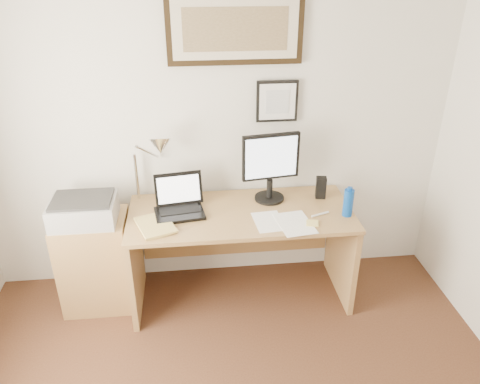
{
  "coord_description": "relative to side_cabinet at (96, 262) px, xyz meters",
  "views": [
    {
      "loc": [
        -0.17,
        -1.25,
        2.41
      ],
      "look_at": [
        0.12,
        1.43,
        1.01
      ],
      "focal_mm": 35.0,
      "sensor_mm": 36.0,
      "label": 1
    }
  ],
  "objects": [
    {
      "name": "wall_back",
      "position": [
        0.92,
        0.32,
        0.89
      ],
      "size": [
        3.5,
        0.02,
        2.5
      ],
      "primitive_type": "cube",
      "color": "silver",
      "rests_on": "ground"
    },
    {
      "name": "side_cabinet",
      "position": [
        0.0,
        0.0,
        0.0
      ],
      "size": [
        0.5,
        0.4,
        0.73
      ],
      "primitive_type": "cube",
      "color": "olive",
      "rests_on": "floor"
    },
    {
      "name": "water_bottle",
      "position": [
        1.81,
        -0.18,
        0.48
      ],
      "size": [
        0.07,
        0.07,
        0.2
      ],
      "primitive_type": "cylinder",
      "color": "#0C429E",
      "rests_on": "desk"
    },
    {
      "name": "bottle_cap",
      "position": [
        1.81,
        -0.18,
        0.59
      ],
      "size": [
        0.04,
        0.04,
        0.02
      ],
      "primitive_type": "cylinder",
      "color": "#0C429E",
      "rests_on": "water_bottle"
    },
    {
      "name": "speaker",
      "position": [
        1.69,
        0.11,
        0.47
      ],
      "size": [
        0.08,
        0.08,
        0.17
      ],
      "primitive_type": "cube",
      "rotation": [
        0.0,
        0.0,
        -0.17
      ],
      "color": "black",
      "rests_on": "desk"
    },
    {
      "name": "paper_sheet_a",
      "position": [
        1.25,
        -0.2,
        0.39
      ],
      "size": [
        0.22,
        0.29,
        0.0
      ],
      "primitive_type": "cube",
      "rotation": [
        0.0,
        0.0,
        0.09
      ],
      "color": "white",
      "rests_on": "desk"
    },
    {
      "name": "paper_sheet_b",
      "position": [
        1.42,
        -0.25,
        0.39
      ],
      "size": [
        0.27,
        0.35,
        0.0
      ],
      "primitive_type": "cube",
      "rotation": [
        0.0,
        0.0,
        0.14
      ],
      "color": "white",
      "rests_on": "desk"
    },
    {
      "name": "sticky_pad",
      "position": [
        1.54,
        -0.27,
        0.39
      ],
      "size": [
        0.1,
        0.1,
        0.01
      ],
      "primitive_type": "cube",
      "rotation": [
        0.0,
        0.0,
        -0.25
      ],
      "color": "#F3DC73",
      "rests_on": "desk"
    },
    {
      "name": "marker_pen",
      "position": [
        1.62,
        -0.16,
        0.39
      ],
      "size": [
        0.14,
        0.06,
        0.02
      ],
      "primitive_type": "cylinder",
      "rotation": [
        0.0,
        1.57,
        0.35
      ],
      "color": "white",
      "rests_on": "desk"
    },
    {
      "name": "book",
      "position": [
        0.37,
        -0.23,
        0.4
      ],
      "size": [
        0.31,
        0.36,
        0.02
      ],
      "primitive_type": "imported",
      "rotation": [
        0.0,
        0.0,
        0.35
      ],
      "color": "tan",
      "rests_on": "desk"
    },
    {
      "name": "desk",
      "position": [
        1.07,
        0.04,
        0.15
      ],
      "size": [
        1.6,
        0.7,
        0.75
      ],
      "color": "olive",
      "rests_on": "floor"
    },
    {
      "name": "laptop",
      "position": [
        0.64,
        0.0,
        0.44
      ],
      "size": [
        0.37,
        0.34,
        0.26
      ],
      "color": "black",
      "rests_on": "desk"
    },
    {
      "name": "lcd_monitor",
      "position": [
        1.3,
        0.11,
        0.68
      ],
      "size": [
        0.42,
        0.22,
        0.52
      ],
      "color": "black",
      "rests_on": "desk"
    },
    {
      "name": "printer",
      "position": [
        -0.02,
        -0.02,
        0.45
      ],
      "size": [
        0.44,
        0.34,
        0.18
      ],
      "color": "#A4A4A6",
      "rests_on": "side_cabinet"
    },
    {
      "name": "desk_lamp",
      "position": [
        0.51,
        0.13,
        0.82
      ],
      "size": [
        0.29,
        0.27,
        0.53
      ],
      "color": "silver",
      "rests_on": "desk"
    },
    {
      "name": "picture_large",
      "position": [
        1.07,
        0.29,
        1.59
      ],
      "size": [
        0.92,
        0.04,
        0.47
      ],
      "color": "black",
      "rests_on": "wall_back"
    },
    {
      "name": "picture_small",
      "position": [
        1.37,
        0.29,
        1.09
      ],
      "size": [
        0.3,
        0.03,
        0.3
      ],
      "color": "black",
      "rests_on": "wall_back"
    }
  ]
}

